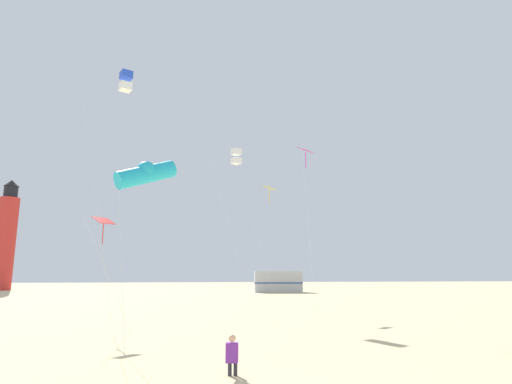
{
  "coord_description": "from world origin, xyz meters",
  "views": [
    {
      "loc": [
        -1.44,
        -8.01,
        2.9
      ],
      "look_at": [
        0.6,
        10.09,
        6.32
      ],
      "focal_mm": 29.44,
      "sensor_mm": 36.0,
      "label": 1
    }
  ],
  "objects_px": {
    "kite_diamond_gold": "(269,193)",
    "lighthouse_distant": "(6,238)",
    "kite_tube_cyan": "(146,173)",
    "kite_box_blue": "(126,82)",
    "kite_box_white": "(236,157)",
    "kite_diamond_scarlet": "(104,224)",
    "kite_flyer_standing": "(232,355)",
    "rv_van_silver": "(278,282)",
    "kite_diamond_magenta": "(306,157)"
  },
  "relations": [
    {
      "from": "kite_box_white",
      "to": "kite_diamond_gold",
      "type": "relative_size",
      "value": 1.24
    },
    {
      "from": "kite_flyer_standing",
      "to": "lighthouse_distant",
      "type": "bearing_deg",
      "value": -53.37
    },
    {
      "from": "kite_flyer_standing",
      "to": "lighthouse_distant",
      "type": "distance_m",
      "value": 64.28
    },
    {
      "from": "kite_tube_cyan",
      "to": "lighthouse_distant",
      "type": "relative_size",
      "value": 0.44
    },
    {
      "from": "kite_box_white",
      "to": "kite_diamond_scarlet",
      "type": "xyz_separation_m",
      "value": [
        -7.13,
        -8.23,
        -5.97
      ]
    },
    {
      "from": "kite_box_white",
      "to": "lighthouse_distant",
      "type": "bearing_deg",
      "value": 130.68
    },
    {
      "from": "kite_flyer_standing",
      "to": "rv_van_silver",
      "type": "height_order",
      "value": "rv_van_silver"
    },
    {
      "from": "kite_tube_cyan",
      "to": "lighthouse_distant",
      "type": "xyz_separation_m",
      "value": [
        -28.2,
        51.28,
        1.16
      ]
    },
    {
      "from": "kite_diamond_magenta",
      "to": "kite_box_blue",
      "type": "xyz_separation_m",
      "value": [
        -10.97,
        -2.88,
        3.28
      ]
    },
    {
      "from": "kite_diamond_scarlet",
      "to": "lighthouse_distant",
      "type": "relative_size",
      "value": 0.33
    },
    {
      "from": "rv_van_silver",
      "to": "kite_diamond_magenta",
      "type": "bearing_deg",
      "value": -92.87
    },
    {
      "from": "kite_diamond_gold",
      "to": "kite_box_blue",
      "type": "xyz_separation_m",
      "value": [
        -9.46,
        -9.23,
        4.49
      ]
    },
    {
      "from": "kite_diamond_scarlet",
      "to": "rv_van_silver",
      "type": "xyz_separation_m",
      "value": [
        14.78,
        36.13,
        -3.81
      ]
    },
    {
      "from": "kite_box_blue",
      "to": "rv_van_silver",
      "type": "height_order",
      "value": "kite_box_blue"
    },
    {
      "from": "kite_box_white",
      "to": "kite_diamond_scarlet",
      "type": "bearing_deg",
      "value": -130.91
    },
    {
      "from": "kite_diamond_scarlet",
      "to": "lighthouse_distant",
      "type": "bearing_deg",
      "value": 118.89
    },
    {
      "from": "kite_box_white",
      "to": "kite_tube_cyan",
      "type": "distance_m",
      "value": 14.76
    },
    {
      "from": "kite_tube_cyan",
      "to": "kite_diamond_gold",
      "type": "distance_m",
      "value": 17.18
    },
    {
      "from": "kite_box_blue",
      "to": "kite_diamond_scarlet",
      "type": "bearing_deg",
      "value": -109.48
    },
    {
      "from": "kite_diamond_scarlet",
      "to": "lighthouse_distant",
      "type": "distance_m",
      "value": 52.8
    },
    {
      "from": "kite_diamond_magenta",
      "to": "lighthouse_distant",
      "type": "relative_size",
      "value": 0.64
    },
    {
      "from": "kite_diamond_scarlet",
      "to": "kite_tube_cyan",
      "type": "relative_size",
      "value": 0.76
    },
    {
      "from": "kite_flyer_standing",
      "to": "kite_diamond_gold",
      "type": "height_order",
      "value": "kite_diamond_gold"
    },
    {
      "from": "kite_diamond_magenta",
      "to": "kite_diamond_scarlet",
      "type": "bearing_deg",
      "value": -160.55
    },
    {
      "from": "kite_box_blue",
      "to": "lighthouse_distant",
      "type": "distance_m",
      "value": 52.24
    },
    {
      "from": "kite_box_blue",
      "to": "lighthouse_distant",
      "type": "height_order",
      "value": "lighthouse_distant"
    },
    {
      "from": "kite_flyer_standing",
      "to": "kite_box_blue",
      "type": "relative_size",
      "value": 0.08
    },
    {
      "from": "kite_box_blue",
      "to": "kite_tube_cyan",
      "type": "bearing_deg",
      "value": -69.58
    },
    {
      "from": "lighthouse_distant",
      "to": "rv_van_silver",
      "type": "relative_size",
      "value": 2.56
    },
    {
      "from": "kite_diamond_gold",
      "to": "rv_van_silver",
      "type": "height_order",
      "value": "kite_diamond_gold"
    },
    {
      "from": "kite_flyer_standing",
      "to": "lighthouse_distant",
      "type": "xyz_separation_m",
      "value": [
        -31.43,
        55.6,
        7.22
      ]
    },
    {
      "from": "kite_diamond_magenta",
      "to": "kite_diamond_scarlet",
      "type": "xyz_separation_m",
      "value": [
        -11.37,
        -4.02,
        -4.91
      ]
    },
    {
      "from": "kite_flyer_standing",
      "to": "kite_diamond_scarlet",
      "type": "bearing_deg",
      "value": -50.57
    },
    {
      "from": "kite_box_white",
      "to": "lighthouse_distant",
      "type": "relative_size",
      "value": 0.7
    },
    {
      "from": "kite_tube_cyan",
      "to": "kite_diamond_gold",
      "type": "relative_size",
      "value": 0.78
    },
    {
      "from": "kite_flyer_standing",
      "to": "kite_diamond_gold",
      "type": "xyz_separation_m",
      "value": [
        3.9,
        19.79,
        8.29
      ]
    },
    {
      "from": "lighthouse_distant",
      "to": "kite_flyer_standing",
      "type": "bearing_deg",
      "value": -60.52
    },
    {
      "from": "kite_flyer_standing",
      "to": "kite_diamond_magenta",
      "type": "distance_m",
      "value": 17.33
    },
    {
      "from": "kite_flyer_standing",
      "to": "kite_box_white",
      "type": "relative_size",
      "value": 0.1
    },
    {
      "from": "rv_van_silver",
      "to": "kite_box_blue",
      "type": "bearing_deg",
      "value": -109.15
    },
    {
      "from": "kite_tube_cyan",
      "to": "kite_box_blue",
      "type": "bearing_deg",
      "value": 110.42
    },
    {
      "from": "kite_flyer_standing",
      "to": "rv_van_silver",
      "type": "relative_size",
      "value": 0.18
    },
    {
      "from": "kite_box_blue",
      "to": "kite_flyer_standing",
      "type": "bearing_deg",
      "value": -62.25
    },
    {
      "from": "kite_tube_cyan",
      "to": "kite_flyer_standing",
      "type": "bearing_deg",
      "value": -53.18
    },
    {
      "from": "rv_van_silver",
      "to": "kite_tube_cyan",
      "type": "bearing_deg",
      "value": -103.11
    },
    {
      "from": "kite_flyer_standing",
      "to": "kite_diamond_scarlet",
      "type": "height_order",
      "value": "kite_diamond_scarlet"
    },
    {
      "from": "kite_diamond_gold",
      "to": "lighthouse_distant",
      "type": "xyz_separation_m",
      "value": [
        -35.33,
        35.81,
        -1.07
      ]
    },
    {
      "from": "kite_diamond_magenta",
      "to": "kite_diamond_gold",
      "type": "xyz_separation_m",
      "value": [
        -1.52,
        6.34,
        -1.2
      ]
    },
    {
      "from": "kite_box_white",
      "to": "lighthouse_distant",
      "type": "height_order",
      "value": "lighthouse_distant"
    },
    {
      "from": "kite_tube_cyan",
      "to": "kite_box_white",
      "type": "bearing_deg",
      "value": 71.73
    }
  ]
}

